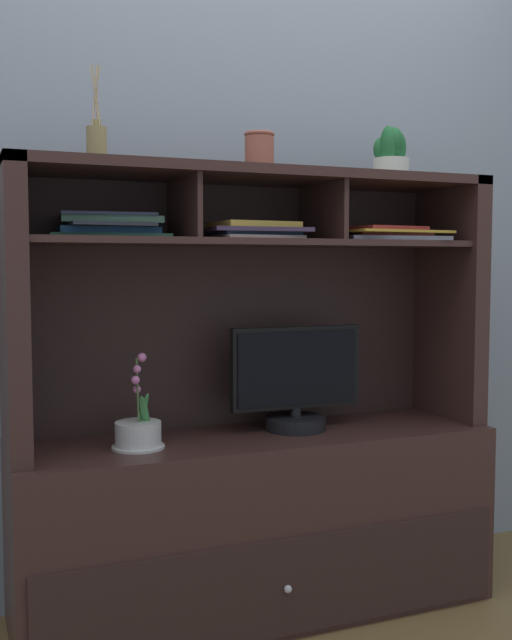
{
  "coord_description": "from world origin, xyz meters",
  "views": [
    {
      "loc": [
        -0.9,
        -2.22,
        1.13
      ],
      "look_at": [
        0.0,
        0.0,
        0.95
      ],
      "focal_mm": 42.09,
      "sensor_mm": 36.0,
      "label": 1
    }
  ],
  "objects_px": {
    "magazine_stack_centre": "(109,226)",
    "magazine_stack_right": "(388,235)",
    "magazine_stack_left": "(254,231)",
    "ceramic_vase": "(259,151)",
    "diffuser_bottle": "(97,143)",
    "potted_succulent": "(391,154)",
    "media_console": "(255,478)",
    "tv_monitor": "(296,384)",
    "potted_orchid": "(138,433)"
  },
  "relations": [
    {
      "from": "magazine_stack_right",
      "to": "media_console",
      "type": "bearing_deg",
      "value": 175.4
    },
    {
      "from": "magazine_stack_right",
      "to": "ceramic_vase",
      "type": "distance_m",
      "value": 0.53
    },
    {
      "from": "potted_orchid",
      "to": "ceramic_vase",
      "type": "xyz_separation_m",
      "value": [
        0.4,
        0.02,
        0.85
      ]
    },
    {
      "from": "magazine_stack_centre",
      "to": "potted_succulent",
      "type": "height_order",
      "value": "potted_succulent"
    },
    {
      "from": "media_console",
      "to": "magazine_stack_left",
      "type": "bearing_deg",
      "value": -120.18
    },
    {
      "from": "ceramic_vase",
      "to": "magazine_stack_right",
      "type": "bearing_deg",
      "value": -0.52
    },
    {
      "from": "potted_succulent",
      "to": "diffuser_bottle",
      "type": "bearing_deg",
      "value": -178.7
    },
    {
      "from": "magazine_stack_left",
      "to": "diffuser_bottle",
      "type": "relative_size",
      "value": 1.18
    },
    {
      "from": "potted_orchid",
      "to": "magazine_stack_right",
      "type": "bearing_deg",
      "value": 1.09
    },
    {
      "from": "diffuser_bottle",
      "to": "potted_succulent",
      "type": "distance_m",
      "value": 1.0
    },
    {
      "from": "media_console",
      "to": "magazine_stack_centre",
      "type": "height_order",
      "value": "media_console"
    },
    {
      "from": "diffuser_bottle",
      "to": "magazine_stack_centre",
      "type": "bearing_deg",
      "value": 54.7
    },
    {
      "from": "magazine_stack_left",
      "to": "ceramic_vase",
      "type": "distance_m",
      "value": 0.25
    },
    {
      "from": "magazine_stack_right",
      "to": "ceramic_vase",
      "type": "relative_size",
      "value": 3.31
    },
    {
      "from": "potted_orchid",
      "to": "potted_succulent",
      "type": "relative_size",
      "value": 1.63
    },
    {
      "from": "potted_orchid",
      "to": "ceramic_vase",
      "type": "relative_size",
      "value": 2.44
    },
    {
      "from": "magazine_stack_centre",
      "to": "magazine_stack_right",
      "type": "bearing_deg",
      "value": -5.38
    },
    {
      "from": "potted_succulent",
      "to": "ceramic_vase",
      "type": "relative_size",
      "value": 1.5
    },
    {
      "from": "media_console",
      "to": "ceramic_vase",
      "type": "xyz_separation_m",
      "value": [
        0.0,
        -0.03,
        1.05
      ]
    },
    {
      "from": "tv_monitor",
      "to": "potted_orchid",
      "type": "bearing_deg",
      "value": -175.32
    },
    {
      "from": "magazine_stack_left",
      "to": "magazine_stack_centre",
      "type": "bearing_deg",
      "value": 169.33
    },
    {
      "from": "tv_monitor",
      "to": "diffuser_bottle",
      "type": "xyz_separation_m",
      "value": [
        -0.64,
        -0.01,
        0.74
      ]
    },
    {
      "from": "diffuser_bottle",
      "to": "ceramic_vase",
      "type": "bearing_deg",
      "value": -1.96
    },
    {
      "from": "magazine_stack_centre",
      "to": "magazine_stack_right",
      "type": "xyz_separation_m",
      "value": [
        0.93,
        -0.09,
        -0.02
      ]
    },
    {
      "from": "tv_monitor",
      "to": "ceramic_vase",
      "type": "height_order",
      "value": "ceramic_vase"
    },
    {
      "from": "magazine_stack_left",
      "to": "magazine_stack_centre",
      "type": "relative_size",
      "value": 0.88
    },
    {
      "from": "magazine_stack_left",
      "to": "magazine_stack_right",
      "type": "relative_size",
      "value": 0.85
    },
    {
      "from": "magazine_stack_left",
      "to": "ceramic_vase",
      "type": "relative_size",
      "value": 2.81
    },
    {
      "from": "tv_monitor",
      "to": "magazine_stack_centre",
      "type": "bearing_deg",
      "value": 174.31
    },
    {
      "from": "media_console",
      "to": "tv_monitor",
      "type": "relative_size",
      "value": 3.42
    },
    {
      "from": "potted_succulent",
      "to": "ceramic_vase",
      "type": "height_order",
      "value": "potted_succulent"
    },
    {
      "from": "magazine_stack_left",
      "to": "ceramic_vase",
      "type": "xyz_separation_m",
      "value": [
        0.02,
        -0.0,
        0.25
      ]
    },
    {
      "from": "magazine_stack_centre",
      "to": "potted_succulent",
      "type": "distance_m",
      "value": 0.99
    },
    {
      "from": "media_console",
      "to": "potted_orchid",
      "type": "xyz_separation_m",
      "value": [
        -0.4,
        -0.05,
        0.2
      ]
    },
    {
      "from": "magazine_stack_centre",
      "to": "media_console",
      "type": "bearing_deg",
      "value": -6.18
    },
    {
      "from": "media_console",
      "to": "potted_succulent",
      "type": "xyz_separation_m",
      "value": [
        0.5,
        0.01,
        1.07
      ]
    },
    {
      "from": "magazine_stack_left",
      "to": "magazine_stack_centre",
      "type": "height_order",
      "value": "magazine_stack_centre"
    },
    {
      "from": "potted_succulent",
      "to": "magazine_stack_left",
      "type": "bearing_deg",
      "value": -175.69
    },
    {
      "from": "diffuser_bottle",
      "to": "magazine_stack_right",
      "type": "bearing_deg",
      "value": -1.27
    },
    {
      "from": "potted_orchid",
      "to": "magazine_stack_left",
      "type": "height_order",
      "value": "magazine_stack_left"
    },
    {
      "from": "media_console",
      "to": "tv_monitor",
      "type": "distance_m",
      "value": 0.33
    },
    {
      "from": "magazine_stack_right",
      "to": "potted_succulent",
      "type": "relative_size",
      "value": 2.21
    },
    {
      "from": "tv_monitor",
      "to": "magazine_stack_left",
      "type": "distance_m",
      "value": 0.52
    },
    {
      "from": "media_console",
      "to": "diffuser_bottle",
      "type": "bearing_deg",
      "value": -178.14
    },
    {
      "from": "potted_orchid",
      "to": "ceramic_vase",
      "type": "bearing_deg",
      "value": 2.99
    },
    {
      "from": "potted_orchid",
      "to": "diffuser_bottle",
      "type": "height_order",
      "value": "diffuser_bottle"
    },
    {
      "from": "media_console",
      "to": "tv_monitor",
      "type": "bearing_deg",
      "value": -4.08
    },
    {
      "from": "ceramic_vase",
      "to": "potted_orchid",
      "type": "bearing_deg",
      "value": -177.01
    },
    {
      "from": "magazine_stack_right",
      "to": "potted_succulent",
      "type": "bearing_deg",
      "value": 53.79
    },
    {
      "from": "diffuser_bottle",
      "to": "ceramic_vase",
      "type": "relative_size",
      "value": 2.38
    }
  ]
}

